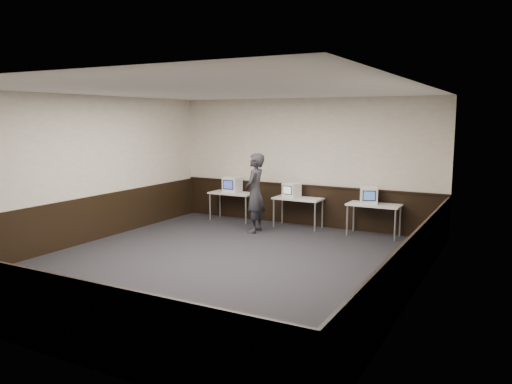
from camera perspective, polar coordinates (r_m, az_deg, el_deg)
floor at (r=9.44m, az=-4.07°, el=-8.24°), size 8.00×8.00×0.00m
ceiling at (r=9.05m, az=-4.29°, el=11.54°), size 8.00×8.00×0.00m
back_wall at (r=12.65m, az=5.61°, el=3.40°), size 7.00×0.00×7.00m
front_wall at (r=6.17m, az=-24.57°, el=-2.71°), size 7.00×0.00×7.00m
left_wall at (r=11.37m, az=-19.25°, el=2.39°), size 0.00×8.00×8.00m
right_wall at (r=7.82m, az=18.00°, el=-0.12°), size 0.00×8.00×8.00m
wainscot_back at (r=12.77m, az=5.50°, el=-1.53°), size 6.98×0.04×1.00m
wainscot_front at (r=6.47m, az=-23.82°, el=-12.29°), size 6.98×0.04×1.00m
wainscot_left at (r=11.52m, az=-18.91°, el=-3.06°), size 0.04×7.98×1.00m
wainscot_right at (r=8.06m, az=17.50°, el=-7.86°), size 0.04×7.98×1.00m
wainscot_rail at (r=12.68m, az=5.50°, el=0.77°), size 6.98×0.06×0.04m
desk_left at (r=13.26m, az=-2.72°, el=-0.35°), size 1.20×0.60×0.75m
desk_center at (r=12.40m, az=4.83°, el=-0.99°), size 1.20×0.60×0.75m
desk_right at (r=11.79m, az=13.33°, el=-1.68°), size 1.20×0.60×0.75m
emac_left at (r=13.27m, az=-2.73°, el=0.86°), size 0.42×0.45×0.41m
emac_center at (r=12.46m, az=4.09°, el=0.23°), size 0.42×0.44×0.36m
emac_right at (r=11.77m, az=12.77°, el=-0.36°), size 0.50×0.51×0.39m
person at (r=11.83m, az=-0.12°, el=-0.12°), size 0.54×0.74×1.89m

